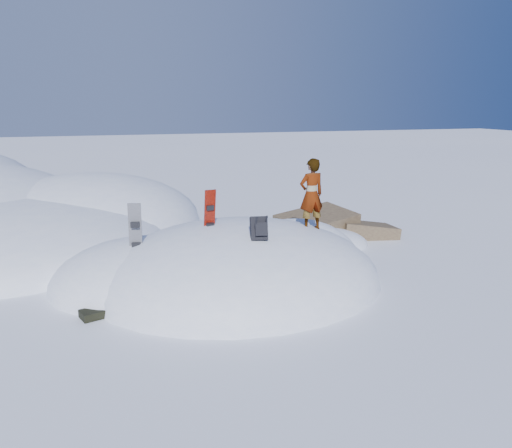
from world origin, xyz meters
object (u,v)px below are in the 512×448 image
object	(u,v)px
person	(311,195)
backpack	(259,229)
snowboard_red	(210,218)
snowboard_dark	(136,237)

from	to	relation	value
person	backpack	bearing A→B (deg)	25.51
backpack	person	xyz separation A→B (m)	(1.69, 1.06, 0.47)
backpack	person	bearing A→B (deg)	42.98
snowboard_red	backpack	size ratio (longest dim) A/B	2.32
snowboard_dark	backpack	bearing A→B (deg)	-12.78
snowboard_red	snowboard_dark	size ratio (longest dim) A/B	0.89
snowboard_red	person	bearing A→B (deg)	-10.62
snowboard_dark	person	xyz separation A→B (m)	(4.21, -0.29, 0.80)
backpack	person	size ratio (longest dim) A/B	0.34
snowboard_dark	person	bearing A→B (deg)	11.50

